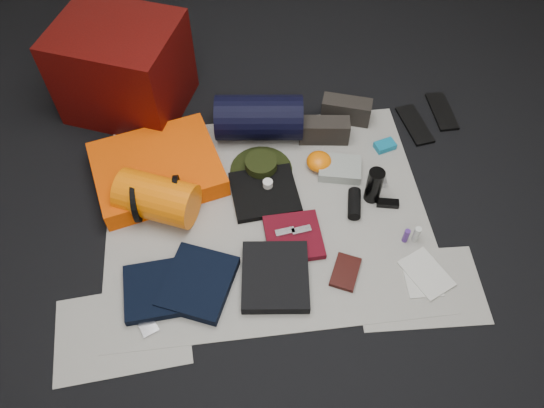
{
  "coord_description": "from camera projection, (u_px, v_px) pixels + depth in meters",
  "views": [
    {
      "loc": [
        -0.16,
        -1.51,
        2.21
      ],
      "look_at": [
        0.02,
        -0.02,
        0.1
      ],
      "focal_mm": 35.0,
      "sensor_mm": 36.0,
      "label": 1
    }
  ],
  "objects": [
    {
      "name": "toiletry_purple",
      "position": [
        406.0,
        236.0,
        2.55
      ],
      "size": [
        0.03,
        0.03,
        0.08
      ],
      "primitive_type": "cylinder",
      "rotation": [
        0.0,
        0.0,
        -0.17
      ],
      "color": "#49267A",
      "rests_on": "newspaper_mat"
    },
    {
      "name": "stuff_sack",
      "position": [
        157.0,
        198.0,
        2.59
      ],
      "size": [
        0.44,
        0.36,
        0.22
      ],
      "primitive_type": "cylinder",
      "rotation": [
        0.0,
        1.57,
        -0.42
      ],
      "color": "orange",
      "rests_on": "newspaper_mat"
    },
    {
      "name": "map_printout",
      "position": [
        422.0,
        277.0,
        2.46
      ],
      "size": [
        0.17,
        0.21,
        0.01
      ],
      "primitive_type": "cube",
      "rotation": [
        0.0,
        0.0,
        -0.04
      ],
      "color": "beige",
      "rests_on": "newspaper_mat"
    },
    {
      "name": "sunglasses",
      "position": [
        388.0,
        203.0,
        2.7
      ],
      "size": [
        0.12,
        0.07,
        0.03
      ],
      "primitive_type": "cube",
      "rotation": [
        0.0,
        0.0,
        -0.21
      ],
      "color": "black",
      "rests_on": "newspaper_mat"
    },
    {
      "name": "trousers_navy_a",
      "position": [
        152.0,
        291.0,
        2.4
      ],
      "size": [
        0.27,
        0.3,
        0.04
      ],
      "primitive_type": "cube",
      "rotation": [
        0.0,
        0.0,
        0.07
      ],
      "color": "black",
      "rests_on": "newspaper_mat"
    },
    {
      "name": "toiletry_clear",
      "position": [
        416.0,
        234.0,
        2.55
      ],
      "size": [
        0.03,
        0.03,
        0.1
      ],
      "primitive_type": "cylinder",
      "rotation": [
        0.0,
        0.0,
        0.09
      ],
      "color": "beige",
      "rests_on": "newspaper_mat"
    },
    {
      "name": "newspaper_mat",
      "position": [
        267.0,
        213.0,
        2.68
      ],
      "size": [
        1.6,
        1.3,
        0.01
      ],
      "primitive_type": "cube",
      "color": "#B5B3A7",
      "rests_on": "floor"
    },
    {
      "name": "hiking_boot_left",
      "position": [
        324.0,
        130.0,
        2.92
      ],
      "size": [
        0.28,
        0.14,
        0.14
      ],
      "primitive_type": "cube",
      "rotation": [
        0.0,
        0.0,
        -0.13
      ],
      "color": "black",
      "rests_on": "newspaper_mat"
    },
    {
      "name": "speaker",
      "position": [
        354.0,
        204.0,
        2.67
      ],
      "size": [
        0.1,
        0.18,
        0.06
      ],
      "primitive_type": "cylinder",
      "rotation": [
        1.57,
        0.0,
        -0.22
      ],
      "color": "black",
      "rests_on": "newspaper_mat"
    },
    {
      "name": "water_bottle",
      "position": [
        374.0,
        185.0,
        2.65
      ],
      "size": [
        0.1,
        0.1,
        0.2
      ],
      "primitive_type": "cylinder",
      "rotation": [
        0.0,
        0.0,
        0.2
      ],
      "color": "black",
      "rests_on": "newspaper_mat"
    },
    {
      "name": "energy_bar_a",
      "position": [
        285.0,
        232.0,
        2.56
      ],
      "size": [
        0.1,
        0.05,
        0.01
      ],
      "primitive_type": "cube",
      "rotation": [
        0.0,
        0.0,
        0.14
      ],
      "color": "silver",
      "rests_on": "red_shirt"
    },
    {
      "name": "red_cabinet",
      "position": [
        123.0,
        68.0,
        2.93
      ],
      "size": [
        0.79,
        0.73,
        0.53
      ],
      "primitive_type": "cube",
      "rotation": [
        0.0,
        0.0,
        -0.4
      ],
      "color": "#450705",
      "rests_on": "floor"
    },
    {
      "name": "orange_stuff_sack",
      "position": [
        319.0,
        161.0,
        2.82
      ],
      "size": [
        0.15,
        0.15,
        0.09
      ],
      "primitive_type": "ellipsoid",
      "rotation": [
        0.0,
        0.0,
        0.1
      ],
      "color": "orange",
      "rests_on": "newspaper_mat"
    },
    {
      "name": "sack_strap_left",
      "position": [
        137.0,
        201.0,
        2.59
      ],
      "size": [
        0.02,
        0.22,
        0.22
      ],
      "primitive_type": "cylinder",
      "rotation": [
        0.0,
        1.57,
        0.0
      ],
      "color": "black",
      "rests_on": "newspaper_mat"
    },
    {
      "name": "tape_roll",
      "position": [
        268.0,
        184.0,
        2.72
      ],
      "size": [
        0.05,
        0.05,
        0.03
      ],
      "primitive_type": "cylinder",
      "color": "silver",
      "rests_on": "black_tshirt"
    },
    {
      "name": "cyan_case",
      "position": [
        385.0,
        146.0,
        2.92
      ],
      "size": [
        0.13,
        0.1,
        0.04
      ],
      "primitive_type": "cube",
      "rotation": [
        0.0,
        0.0,
        0.27
      ],
      "color": "#0F6E91",
      "rests_on": "newspaper_mat"
    },
    {
      "name": "newspaper_sheet_front_left",
      "position": [
        123.0,
        331.0,
        2.32
      ],
      "size": [
        0.61,
        0.44,
        0.0
      ],
      "primitive_type": "cube",
      "rotation": [
        0.0,
        0.0,
        0.07
      ],
      "color": "#B5B3A7",
      "rests_on": "floor"
    },
    {
      "name": "sleeping_pad",
      "position": [
        157.0,
        169.0,
        2.77
      ],
      "size": [
        0.74,
        0.66,
        0.11
      ],
      "primitive_type": "cube",
      "rotation": [
        0.0,
        0.0,
        0.25
      ],
      "color": "#F74E02",
      "rests_on": "newspaper_mat"
    },
    {
      "name": "trousers_navy_b",
      "position": [
        198.0,
        283.0,
        2.42
      ],
      "size": [
        0.4,
        0.43,
        0.05
      ],
      "primitive_type": "cube",
      "rotation": [
        0.0,
        0.0,
        -0.41
      ],
      "color": "black",
      "rests_on": "newspaper_mat"
    },
    {
      "name": "first_aid_pouch",
      "position": [
        340.0,
        169.0,
        2.81
      ],
      "size": [
        0.25,
        0.21,
        0.05
      ],
      "primitive_type": "cube",
      "rotation": [
        0.0,
        0.0,
        -0.23
      ],
      "color": "gray",
      "rests_on": "newspaper_mat"
    },
    {
      "name": "navy_duffel",
      "position": [
        259.0,
        118.0,
        2.89
      ],
      "size": [
        0.5,
        0.3,
        0.25
      ],
      "primitive_type": "cylinder",
      "rotation": [
        0.0,
        1.57,
        -0.12
      ],
      "color": "black",
      "rests_on": "newspaper_mat"
    },
    {
      "name": "flip_flop_right",
      "position": [
        442.0,
        111.0,
        3.09
      ],
      "size": [
        0.11,
        0.3,
        0.02
      ],
      "primitive_type": "cube",
      "rotation": [
        0.0,
        0.0,
        0.01
      ],
      "color": "black",
      "rests_on": "floor"
    },
    {
      "name": "boonie_crown",
      "position": [
        261.0,
        165.0,
        2.8
      ],
      "size": [
        0.17,
        0.17,
        0.07
      ],
      "primitive_type": "cylinder",
      "color": "black",
      "rests_on": "boonie_brim"
    },
    {
      "name": "energy_bar_b",
      "position": [
        301.0,
        230.0,
        2.57
      ],
      "size": [
        0.1,
        0.05,
        0.01
      ],
      "primitive_type": "cube",
      "rotation": [
        0.0,
        0.0,
        0.14
      ],
      "color": "silver",
      "rests_on": "red_shirt"
    },
    {
      "name": "boonie_brim",
      "position": [
        261.0,
        170.0,
        2.83
      ],
      "size": [
        0.4,
        0.4,
        0.01
      ],
      "primitive_type": "cylinder",
      "rotation": [
        0.0,
        0.0,
        0.23
      ],
      "color": "black",
      "rests_on": "newspaper_mat"
    },
    {
      "name": "newspaper_sheet_front_right",
      "position": [
        419.0,
        287.0,
        2.44
      ],
      "size": [
        0.6,
        0.43,
        0.0
      ],
      "primitive_type": "cube",
      "rotation": [
        0.0,
        0.0,
        -0.05
      ],
      "color": "#B5B3A7",
      "rests_on": "floor"
    },
    {
      "name": "floor",
      "position": [
        267.0,
        214.0,
        2.69
      ],
      "size": [
        4.5,
        4.5,
        0.02
      ],
      "primitive_type": "cube",
      "color": "black",
      "rests_on": "ground"
    },
    {
      "name": "key_cluster",
      "position": [
        149.0,
        328.0,
        2.32
      ],
      "size": [
        0.1,
        0.1,
        0.01
      ],
      "primitive_type": "cube",
      "rotation": [
        0.0,
        0.0,
        0.41
      ],
      "color": "silver",
      "rests_on": "newspaper_mat"
    },
    {
      "name": "compact_camera",
      "position": [
        377.0,
        181.0,
        2.77
      ],
      "size": [
        0.1,
        0.07,
        0.04
      ],
      "primitive_type": "cube",
      "rotation": [
        0.0,
        0.0,
        -0.15
      ],
      "color": "silver",
      "rests_on": "newspaper_mat"
    },
    {
      "name": "trousers_charcoal",
      "position": [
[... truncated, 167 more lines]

